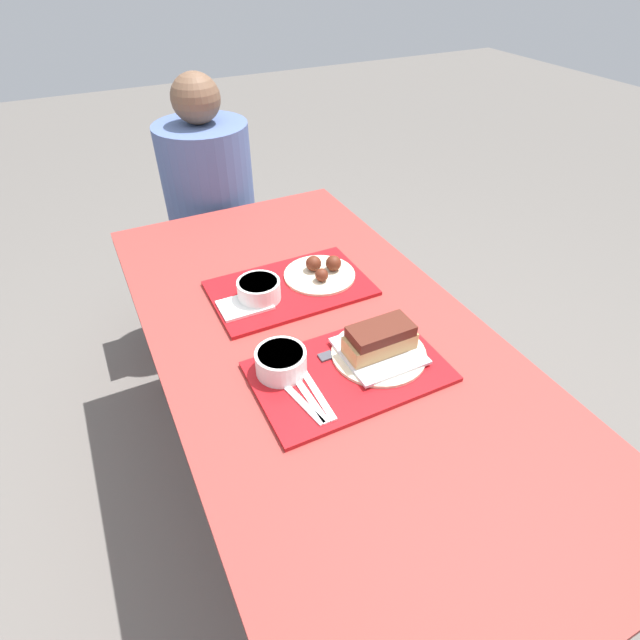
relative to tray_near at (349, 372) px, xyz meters
The scene contains 15 objects.
ground_plane 0.76m from the tray_near, 87.70° to the left, with size 12.00×12.00×0.00m, color #605B56.
picnic_table 0.18m from the tray_near, 87.70° to the left, with size 0.84×1.67×0.74m.
picnic_bench_far 1.25m from the tray_near, 89.72° to the left, with size 0.80×0.28×0.48m.
tray_near is the anchor object (origin of this frame).
tray_far 0.39m from the tray_near, 87.91° to the left, with size 0.46×0.29×0.01m.
bowl_coleslaw_near 0.17m from the tray_near, 154.52° to the left, with size 0.12×0.12×0.06m.
brisket_sandwich_plate 0.10m from the tray_near, ahead, with size 0.24×0.24×0.09m.
plastic_fork_near 0.13m from the tray_near, 162.98° to the right, with size 0.02×0.17×0.00m.
plastic_knife_near 0.11m from the tray_near, 159.65° to the right, with size 0.02×0.17×0.00m.
plastic_spoon_near 0.15m from the tray_near, 165.39° to the right, with size 0.05×0.17×0.00m.
condiment_packet 0.07m from the tray_near, 114.45° to the left, with size 0.04×0.03×0.01m.
bowl_coleslaw_far 0.38m from the tray_near, 103.47° to the left, with size 0.12×0.12×0.06m.
wings_plate_far 0.42m from the tray_near, 72.91° to the left, with size 0.22×0.22×0.06m.
napkin_far 0.38m from the tray_near, 111.41° to the left, with size 0.14×0.10×0.01m.
person_seated_across 1.20m from the tray_near, 89.79° to the left, with size 0.37×0.37×0.70m.
Camera 1 is at (-0.45, -0.89, 1.59)m, focal length 28.00 mm.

